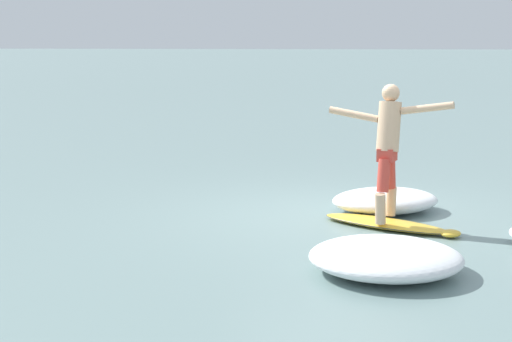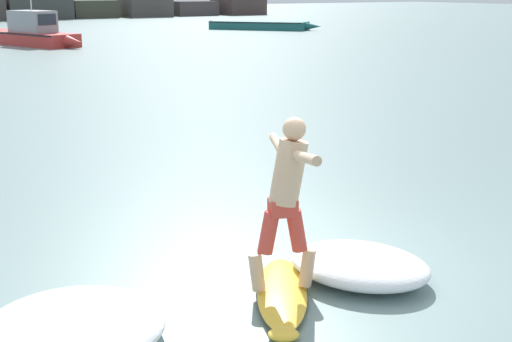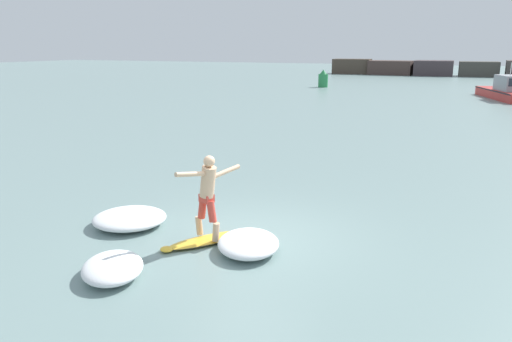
% 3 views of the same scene
% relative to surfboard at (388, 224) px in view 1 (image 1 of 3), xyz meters
% --- Properties ---
extents(ground_plane, '(200.00, 200.00, 0.00)m').
position_rel_surfboard_xyz_m(ground_plane, '(0.67, 0.62, -0.05)').
color(ground_plane, gray).
extents(surfboard, '(1.38, 1.78, 0.23)m').
position_rel_surfboard_xyz_m(surfboard, '(0.00, 0.00, 0.00)').
color(surfboard, yellow).
rests_on(surfboard, ground).
extents(surfer, '(0.75, 1.52, 1.70)m').
position_rel_surfboard_xyz_m(surfer, '(0.06, 0.01, 1.04)').
color(surfer, '#D7AC86').
rests_on(surfer, surfboard).
extents(wave_foam_at_nose, '(2.22, 2.22, 0.32)m').
position_rel_surfboard_xyz_m(wave_foam_at_nose, '(-2.02, 0.19, 0.11)').
color(wave_foam_at_nose, white).
rests_on(wave_foam_at_nose, ground).
extents(wave_foam_beside, '(1.68, 1.84, 0.32)m').
position_rel_surfboard_xyz_m(wave_foam_beside, '(0.95, -0.04, 0.11)').
color(wave_foam_beside, white).
rests_on(wave_foam_beside, ground).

